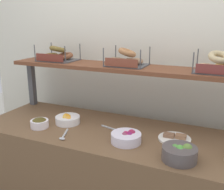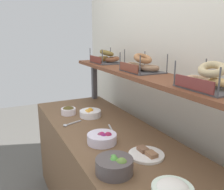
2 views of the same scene
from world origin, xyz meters
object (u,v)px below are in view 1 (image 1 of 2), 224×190
Objects in this scene: serving_plate_white at (175,138)px; bagel_basket_cinnamon_raisin at (58,55)px; bowl_fruit_salad at (68,119)px; bowl_veggie_mix at (180,153)px; bagel_basket_everything at (127,60)px; bowl_chocolate_spread at (39,123)px; serving_spoon_by_edge at (114,129)px; bowl_beet_salad at (126,137)px; bagel_basket_plain at (218,65)px; serving_spoon_near_plate at (64,136)px.

bagel_basket_cinnamon_raisin is at bearing 167.42° from serving_plate_white.
serving_plate_white is (0.81, 0.04, -0.02)m from bowl_fruit_salad.
serving_plate_white is (-0.08, 0.25, -0.03)m from bowl_veggie_mix.
serving_plate_white is 0.69m from bagel_basket_everything.
bowl_fruit_salad is 0.21m from bowl_chocolate_spread.
bowl_beet_salad is at bearing -44.21° from serving_spoon_by_edge.
bowl_beet_salad is 0.77m from bagel_basket_plain.
serving_plate_white is at bearing -12.58° from bagel_basket_cinnamon_raisin.
bowl_veggie_mix is at bearing -3.08° from bowl_chocolate_spread.
serving_plate_white is 1.20× the size of serving_spoon_by_edge.
bowl_fruit_salad is at bearing -176.01° from serving_spoon_by_edge.
bowl_veggie_mix is 0.78m from serving_spoon_near_plate.
serving_spoon_by_edge is 0.59× the size of bagel_basket_everything.
bowl_chocolate_spread is 0.44× the size of bagel_basket_everything.
bowl_fruit_salad is 0.60× the size of bagel_basket_cinnamon_raisin.
bagel_basket_plain is (0.21, 0.23, 0.47)m from serving_plate_white.
serving_plate_white is 0.71× the size of bagel_basket_everything.
bowl_beet_salad is (-0.36, 0.09, -0.01)m from bowl_veggie_mix.
bagel_basket_cinnamon_raisin is at bearing 105.17° from bowl_chocolate_spread.
bagel_basket_plain is (1.02, 0.28, 0.45)m from bowl_fruit_salad.
bowl_beet_salad reaches higher than serving_spoon_near_plate.
bowl_veggie_mix is 0.84m from bagel_basket_everything.
bagel_basket_plain is at bearing 48.32° from serving_plate_white.
bagel_basket_everything is at bearing 179.44° from bagel_basket_plain.
bagel_basket_plain is at bearing -0.56° from bagel_basket_everything.
serving_plate_white is at bearing 107.28° from bowl_veggie_mix.
bagel_basket_plain is at bearing 15.25° from bowl_fruit_salad.
serving_spoon_by_edge is (0.53, 0.18, -0.03)m from bowl_chocolate_spread.
bagel_basket_cinnamon_raisin is (-0.12, 0.44, 0.44)m from bowl_chocolate_spread.
bagel_basket_everything reaches higher than bowl_chocolate_spread.
serving_spoon_near_plate is 0.56× the size of bagel_basket_everything.
bowl_beet_salad is at bearing -68.22° from bagel_basket_everything.
bowl_veggie_mix reaches higher than serving_spoon_near_plate.
serving_spoon_near_plate is 0.79m from bagel_basket_cinnamon_raisin.
serving_spoon_near_plate is 0.37m from serving_spoon_by_edge.
bagel_basket_everything is 0.65m from bagel_basket_plain.
bagel_basket_everything reaches higher than serving_spoon_near_plate.
serving_spoon_by_edge is 0.54m from bagel_basket_everything.
bowl_beet_salad reaches higher than serving_plate_white.
serving_plate_white is 0.75m from serving_spoon_near_plate.
serving_spoon_near_plate is 1.14m from bagel_basket_plain.
bowl_chocolate_spread is 1.04m from bowl_veggie_mix.
bowl_fruit_salad is at bearing -164.75° from bagel_basket_plain.
bagel_basket_everything is (0.26, 0.51, 0.47)m from serving_spoon_near_plate.
bagel_basket_plain reaches higher than serving_spoon_by_edge.
bagel_basket_cinnamon_raisin is (-0.26, 0.28, 0.44)m from bowl_fruit_salad.
bowl_beet_salad is 0.62m from bagel_basket_everything.
bowl_fruit_salad is 0.65m from bagel_basket_everything.
serving_spoon_by_edge is (-0.43, -0.02, -0.00)m from serving_plate_white.
bowl_fruit_salad is at bearing 116.96° from serving_spoon_near_plate.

